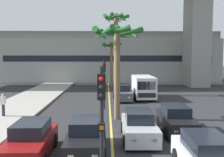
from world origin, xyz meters
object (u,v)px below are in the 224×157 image
car_queue_second (86,137)px  traffic_light_median_far (104,77)px  delivery_van (143,86)px  pedestrian_far_along (3,104)px  traffic_light_median_near (102,116)px  car_queue_fourth (31,141)px  car_queue_sixth (123,93)px  palm_tree_mid_median (117,44)px  car_queue_third (139,126)px  palm_tree_near_median (111,51)px  car_queue_fifth (176,120)px  palm_tree_far_median (116,34)px

car_queue_second → traffic_light_median_far: traffic_light_median_far is taller
delivery_van → pedestrian_far_along: size_ratio=3.24×
traffic_light_median_near → pedestrian_far_along: size_ratio=2.59×
car_queue_fourth → car_queue_sixth: bearing=70.7°
palm_tree_mid_median → pedestrian_far_along: size_ratio=4.08×
car_queue_third → palm_tree_near_median: palm_tree_near_median is taller
car_queue_sixth → pedestrian_far_along: pedestrian_far_along is taller
delivery_van → palm_tree_mid_median: 10.10m
car_queue_second → palm_tree_mid_median: palm_tree_mid_median is taller
car_queue_fifth → traffic_light_median_near: (-4.26, -7.23, 1.99)m
car_queue_fifth → delivery_van: size_ratio=0.79×
car_queue_third → car_queue_fourth: 5.59m
delivery_van → palm_tree_mid_median: palm_tree_mid_median is taller
car_queue_second → palm_tree_mid_median: (1.71, 6.17, 4.63)m
car_queue_fifth → palm_tree_near_median: bearing=98.8°
car_queue_fifth → traffic_light_median_far: (-4.30, 6.48, 1.99)m
traffic_light_median_far → pedestrian_far_along: bearing=-158.2°
car_queue_sixth → traffic_light_median_near: size_ratio=0.98×
car_queue_fourth → traffic_light_median_near: size_ratio=0.98×
car_queue_second → palm_tree_near_median: bearing=86.2°
car_queue_second → palm_tree_near_median: size_ratio=0.64×
palm_tree_mid_median → pedestrian_far_along: palm_tree_mid_median is taller
car_queue_sixth → traffic_light_median_far: (-1.82, -4.24, 1.99)m
car_queue_second → pedestrian_far_along: size_ratio=2.55×
delivery_van → car_queue_sixth: bearing=-154.6°
car_queue_sixth → pedestrian_far_along: 11.61m
palm_tree_far_median → traffic_light_median_far: bearing=-99.6°
traffic_light_median_far → palm_tree_near_median: (0.90, 15.47, 2.50)m
car_queue_fourth → traffic_light_median_far: bearing=72.4°
car_queue_fifth → car_queue_sixth: same height
palm_tree_near_median → pedestrian_far_along: palm_tree_near_median is taller
traffic_light_median_far → pedestrian_far_along: size_ratio=2.59×
car_queue_second → palm_tree_near_median: (1.67, 25.05, 4.49)m
delivery_van → car_queue_second: bearing=-108.0°
traffic_light_median_near → car_queue_second: bearing=101.1°
car_queue_sixth → car_queue_fifth: bearing=-77.0°
traffic_light_median_near → palm_tree_near_median: (0.86, 29.18, 2.50)m
traffic_light_median_near → traffic_light_median_far: size_ratio=1.00×
car_queue_third → car_queue_second: bearing=-146.7°
car_queue_fifth → delivery_van: 11.80m
traffic_light_median_near → pedestrian_far_along: bearing=124.3°
car_queue_third → traffic_light_median_far: 8.28m
pedestrian_far_along → traffic_light_median_far: bearing=21.8°
palm_tree_near_median → car_queue_second: bearing=-93.8°
palm_tree_mid_median → traffic_light_median_near: bearing=-95.0°
car_queue_fifth → car_queue_second: bearing=-148.6°
traffic_light_median_near → pedestrian_far_along: traffic_light_median_near is taller
car_queue_third → palm_tree_near_median: bearing=92.5°
car_queue_second → palm_tree_far_median: size_ratio=0.45×
car_queue_fourth → traffic_light_median_near: 5.27m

